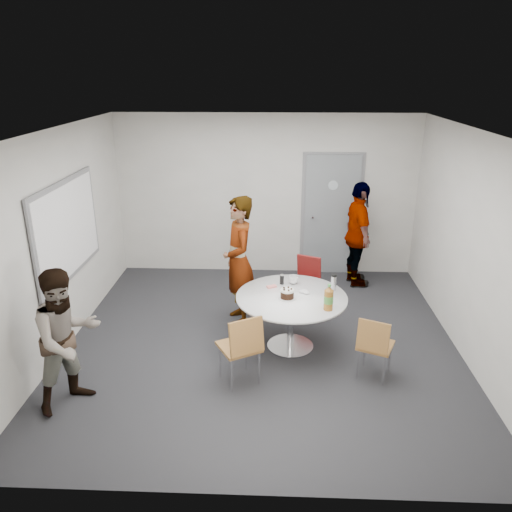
{
  "coord_description": "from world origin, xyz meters",
  "views": [
    {
      "loc": [
        0.16,
        -5.7,
        3.35
      ],
      "look_at": [
        -0.08,
        0.25,
        1.11
      ],
      "focal_mm": 35.0,
      "sensor_mm": 36.0,
      "label": 1
    }
  ],
  "objects_px": {
    "door": "(331,215)",
    "person_left": "(67,339)",
    "person_main": "(239,261)",
    "person_right": "(358,235)",
    "whiteboard": "(68,229)",
    "chair_near_right": "(374,343)",
    "chair_near_left": "(242,344)",
    "chair_far": "(306,278)",
    "table": "(294,303)"
  },
  "relations": [
    {
      "from": "person_right",
      "to": "person_left",
      "type": "bearing_deg",
      "value": 126.37
    },
    {
      "from": "chair_near_left",
      "to": "person_left",
      "type": "xyz_separation_m",
      "value": [
        -1.77,
        -0.38,
        0.24
      ]
    },
    {
      "from": "table",
      "to": "person_main",
      "type": "height_order",
      "value": "person_main"
    },
    {
      "from": "whiteboard",
      "to": "chair_near_left",
      "type": "bearing_deg",
      "value": -26.53
    },
    {
      "from": "table",
      "to": "person_right",
      "type": "bearing_deg",
      "value": 62.16
    },
    {
      "from": "door",
      "to": "table",
      "type": "bearing_deg",
      "value": -105.14
    },
    {
      "from": "chair_near_left",
      "to": "person_left",
      "type": "height_order",
      "value": "person_left"
    },
    {
      "from": "whiteboard",
      "to": "person_main",
      "type": "distance_m",
      "value": 2.23
    },
    {
      "from": "chair_near_right",
      "to": "person_main",
      "type": "relative_size",
      "value": 0.43
    },
    {
      "from": "chair_near_left",
      "to": "person_right",
      "type": "relative_size",
      "value": 0.5
    },
    {
      "from": "chair_near_left",
      "to": "chair_near_right",
      "type": "height_order",
      "value": "chair_near_left"
    },
    {
      "from": "chair_near_right",
      "to": "person_left",
      "type": "relative_size",
      "value": 0.51
    },
    {
      "from": "person_main",
      "to": "person_left",
      "type": "relative_size",
      "value": 1.18
    },
    {
      "from": "chair_near_right",
      "to": "person_right",
      "type": "xyz_separation_m",
      "value": [
        0.19,
        2.71,
        0.39
      ]
    },
    {
      "from": "chair_near_right",
      "to": "chair_near_left",
      "type": "bearing_deg",
      "value": -149.3
    },
    {
      "from": "table",
      "to": "person_left",
      "type": "bearing_deg",
      "value": -152.6
    },
    {
      "from": "door",
      "to": "chair_far",
      "type": "bearing_deg",
      "value": -108.27
    },
    {
      "from": "whiteboard",
      "to": "chair_near_right",
      "type": "xyz_separation_m",
      "value": [
        3.75,
        -0.96,
        -0.98
      ]
    },
    {
      "from": "chair_near_right",
      "to": "person_main",
      "type": "distance_m",
      "value": 2.16
    },
    {
      "from": "table",
      "to": "person_right",
      "type": "distance_m",
      "value": 2.33
    },
    {
      "from": "chair_far",
      "to": "table",
      "type": "bearing_deg",
      "value": 102.52
    },
    {
      "from": "chair_near_right",
      "to": "person_main",
      "type": "bearing_deg",
      "value": 163.92
    },
    {
      "from": "chair_near_right",
      "to": "table",
      "type": "bearing_deg",
      "value": 167.39
    },
    {
      "from": "person_left",
      "to": "person_right",
      "type": "height_order",
      "value": "person_right"
    },
    {
      "from": "chair_near_left",
      "to": "chair_far",
      "type": "distance_m",
      "value": 2.13
    },
    {
      "from": "chair_near_left",
      "to": "person_left",
      "type": "distance_m",
      "value": 1.82
    },
    {
      "from": "person_main",
      "to": "person_left",
      "type": "xyz_separation_m",
      "value": [
        -1.62,
        -1.92,
        -0.13
      ]
    },
    {
      "from": "door",
      "to": "person_right",
      "type": "xyz_separation_m",
      "value": [
        0.38,
        -0.53,
        -0.17
      ]
    },
    {
      "from": "door",
      "to": "person_right",
      "type": "height_order",
      "value": "door"
    },
    {
      "from": "chair_far",
      "to": "person_right",
      "type": "xyz_separation_m",
      "value": [
        0.86,
        0.91,
        0.38
      ]
    },
    {
      "from": "table",
      "to": "door",
      "type": "bearing_deg",
      "value": 74.86
    },
    {
      "from": "whiteboard",
      "to": "chair_near_right",
      "type": "height_order",
      "value": "whiteboard"
    },
    {
      "from": "whiteboard",
      "to": "table",
      "type": "bearing_deg",
      "value": -6.03
    },
    {
      "from": "door",
      "to": "chair_near_right",
      "type": "height_order",
      "value": "door"
    },
    {
      "from": "person_left",
      "to": "whiteboard",
      "type": "bearing_deg",
      "value": 57.06
    },
    {
      "from": "chair_near_left",
      "to": "chair_far",
      "type": "relative_size",
      "value": 1.09
    },
    {
      "from": "door",
      "to": "chair_near_right",
      "type": "distance_m",
      "value": 3.29
    },
    {
      "from": "door",
      "to": "person_right",
      "type": "relative_size",
      "value": 1.24
    },
    {
      "from": "table",
      "to": "chair_near_left",
      "type": "xyz_separation_m",
      "value": [
        -0.58,
        -0.83,
        -0.1
      ]
    },
    {
      "from": "chair_near_right",
      "to": "person_right",
      "type": "height_order",
      "value": "person_right"
    },
    {
      "from": "door",
      "to": "person_left",
      "type": "distance_m",
      "value": 4.88
    },
    {
      "from": "door",
      "to": "whiteboard",
      "type": "height_order",
      "value": "door"
    },
    {
      "from": "door",
      "to": "chair_near_left",
      "type": "distance_m",
      "value": 3.69
    },
    {
      "from": "person_right",
      "to": "door",
      "type": "bearing_deg",
      "value": 28.62
    },
    {
      "from": "person_left",
      "to": "person_right",
      "type": "distance_m",
      "value": 4.74
    },
    {
      "from": "chair_near_right",
      "to": "whiteboard",
      "type": "bearing_deg",
      "value": -170.51
    },
    {
      "from": "whiteboard",
      "to": "person_left",
      "type": "xyz_separation_m",
      "value": [
        0.51,
        -1.52,
        -0.68
      ]
    },
    {
      "from": "table",
      "to": "chair_near_right",
      "type": "bearing_deg",
      "value": -36.43
    },
    {
      "from": "door",
      "to": "chair_far",
      "type": "distance_m",
      "value": 1.62
    },
    {
      "from": "table",
      "to": "chair_near_right",
      "type": "distance_m",
      "value": 1.12
    }
  ]
}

